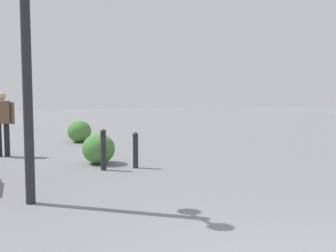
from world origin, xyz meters
TOP-DOWN VIEW (x-y plane):
  - lamppost at (4.09, 1.39)m, footprint 0.98×0.28m
  - pedestrian at (8.99, 1.20)m, footprint 0.35×0.59m
  - bollard_near at (5.77, -1.15)m, footprint 0.13×0.13m
  - bollard_mid at (5.90, -0.45)m, footprint 0.13×0.13m
  - shrub_low at (6.69, -0.62)m, footprint 0.84×0.76m
  - shrub_round at (10.94, -1.46)m, footprint 0.89×0.80m

SIDE VIEW (x-z plane):
  - shrub_low at x=6.69m, z-range 0.00..0.72m
  - shrub_round at x=10.94m, z-range 0.00..0.76m
  - bollard_near at x=5.77m, z-range 0.02..0.82m
  - bollard_mid at x=5.90m, z-range 0.02..0.91m
  - pedestrian at x=8.99m, z-range 0.14..1.85m
  - lamppost at x=4.09m, z-range 0.65..4.41m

